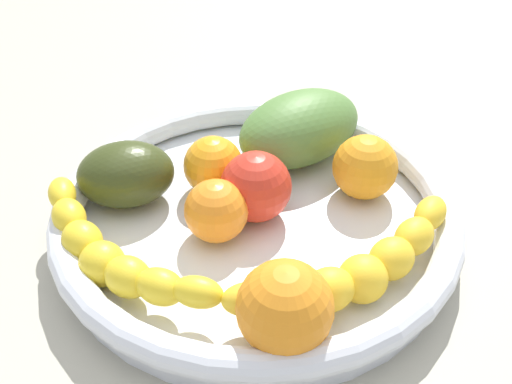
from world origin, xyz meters
TOP-DOWN VIEW (x-y plane):
  - kitchen_counter at (0.00, 0.00)cm, footprint 120.00×120.00cm
  - fruit_bowl at (0.00, 0.00)cm, footprint 35.02×35.02cm
  - banana_draped_left at (-7.40, 8.53)cm, footprint 18.84×12.70cm
  - banana_draped_right at (11.27, 6.64)cm, footprint 15.87×15.20cm
  - orange_front at (3.81, -4.32)cm, footprint 5.44×5.44cm
  - orange_mid_left at (3.29, 2.05)cm, footprint 5.33×5.33cm
  - orange_mid_right at (-9.81, -3.60)cm, footprint 5.88×5.88cm
  - orange_rear at (-1.75, 13.16)cm, footprint 6.68×6.68cm
  - avocado_dark at (11.45, -2.90)cm, footprint 9.55×7.89cm
  - mango_green at (-4.37, -9.52)cm, footprint 15.46×14.17cm
  - tomato_red at (0.12, -0.65)cm, footprint 6.17×6.17cm

SIDE VIEW (x-z plane):
  - kitchen_counter at x=0.00cm, z-range 0.00..3.00cm
  - fruit_bowl at x=0.00cm, z-range 3.05..7.11cm
  - banana_draped_right at x=11.27cm, z-range 4.87..9.02cm
  - banana_draped_left at x=-7.40cm, z-range 4.90..9.01cm
  - orange_mid_left at x=3.29cm, z-range 4.60..9.94cm
  - orange_front at x=3.81cm, z-range 4.60..10.04cm
  - avocado_dark at x=11.45cm, z-range 4.60..10.32cm
  - orange_mid_right at x=-9.81cm, z-range 4.60..10.48cm
  - tomato_red at x=0.12cm, z-range 4.60..10.77cm
  - orange_rear at x=-1.75cm, z-range 4.60..11.29cm
  - mango_green at x=-4.37cm, z-range 4.60..11.43cm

